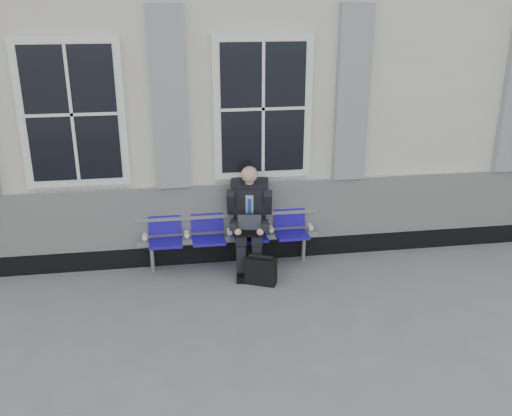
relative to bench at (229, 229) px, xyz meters
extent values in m
plane|color=slate|center=(0.16, -1.32, -0.55)|extent=(70.00, 70.00, 0.00)
cube|color=silver|center=(0.16, 2.18, 1.55)|extent=(14.00, 4.00, 4.20)
cube|color=black|center=(0.16, 0.15, -0.40)|extent=(14.00, 0.10, 0.30)
cube|color=silver|center=(0.16, 0.14, 0.20)|extent=(14.00, 0.08, 0.90)
cube|color=gray|center=(-0.74, 0.12, 1.85)|extent=(0.45, 0.14, 2.40)
cube|color=gray|center=(1.76, 0.12, 1.85)|extent=(0.45, 0.14, 2.40)
cube|color=white|center=(-1.99, 0.14, 1.70)|extent=(1.35, 0.10, 1.95)
cube|color=black|center=(-1.99, 0.09, 1.70)|extent=(1.15, 0.02, 1.75)
cube|color=white|center=(0.51, 0.14, 1.70)|extent=(1.35, 0.10, 1.95)
cube|color=black|center=(0.51, 0.09, 1.70)|extent=(1.15, 0.02, 1.75)
cube|color=#9EA0A3|center=(0.00, -0.02, -0.13)|extent=(2.60, 0.07, 0.07)
cube|color=#9EA0A3|center=(0.00, 0.10, 0.18)|extent=(2.60, 0.05, 0.05)
cylinder|color=#9EA0A3|center=(-1.10, -0.02, -0.36)|extent=(0.06, 0.06, 0.39)
cylinder|color=#9EA0A3|center=(1.10, -0.02, -0.36)|extent=(0.06, 0.06, 0.39)
cube|color=#170A9B|center=(-0.90, -0.10, -0.10)|extent=(0.46, 0.42, 0.07)
cube|color=#170A9B|center=(-0.90, 0.11, 0.16)|extent=(0.46, 0.10, 0.40)
cube|color=#170A9B|center=(-0.30, -0.10, -0.10)|extent=(0.46, 0.42, 0.07)
cube|color=#170A9B|center=(-0.30, 0.11, 0.16)|extent=(0.46, 0.10, 0.40)
cube|color=#170A9B|center=(0.30, -0.10, -0.10)|extent=(0.46, 0.42, 0.07)
cube|color=#170A9B|center=(0.30, 0.11, 0.16)|extent=(0.46, 0.10, 0.40)
cube|color=#170A9B|center=(0.90, -0.10, -0.10)|extent=(0.46, 0.42, 0.07)
cube|color=#170A9B|center=(0.90, 0.11, 0.16)|extent=(0.46, 0.10, 0.40)
cylinder|color=white|center=(-1.18, -0.07, 0.00)|extent=(0.07, 0.12, 0.07)
cylinder|color=white|center=(-0.60, -0.07, 0.00)|extent=(0.07, 0.12, 0.07)
cylinder|color=white|center=(0.00, -0.07, 0.00)|extent=(0.07, 0.12, 0.07)
cylinder|color=white|center=(0.60, -0.07, 0.00)|extent=(0.07, 0.12, 0.07)
cylinder|color=white|center=(1.18, -0.07, 0.00)|extent=(0.07, 0.12, 0.07)
cube|color=black|center=(0.11, -0.49, -0.50)|extent=(0.16, 0.30, 0.10)
cube|color=black|center=(0.32, -0.53, -0.50)|extent=(0.16, 0.30, 0.10)
cube|color=black|center=(0.12, -0.43, -0.31)|extent=(0.15, 0.16, 0.47)
cube|color=black|center=(0.33, -0.47, -0.31)|extent=(0.15, 0.16, 0.47)
cube|color=black|center=(0.16, -0.20, -0.01)|extent=(0.23, 0.50, 0.15)
cube|color=black|center=(0.37, -0.23, -0.01)|extent=(0.23, 0.50, 0.15)
cube|color=black|center=(0.30, 0.00, 0.35)|extent=(0.51, 0.44, 0.68)
cube|color=#A2B5D5|center=(0.28, -0.13, 0.37)|extent=(0.12, 0.12, 0.38)
cube|color=#2445A8|center=(0.28, -0.14, 0.35)|extent=(0.06, 0.09, 0.32)
cube|color=black|center=(0.30, -0.03, 0.67)|extent=(0.55, 0.34, 0.15)
cylinder|color=#DB9E89|center=(0.29, -0.09, 0.75)|extent=(0.12, 0.12, 0.11)
sphere|color=#DB9E89|center=(0.28, -0.15, 0.86)|extent=(0.23, 0.23, 0.23)
cube|color=black|center=(0.03, -0.06, 0.44)|extent=(0.16, 0.32, 0.40)
cube|color=black|center=(0.54, -0.15, 0.44)|extent=(0.16, 0.32, 0.40)
cube|color=black|center=(0.04, -0.26, 0.18)|extent=(0.15, 0.35, 0.15)
cube|color=black|center=(0.46, -0.34, 0.18)|extent=(0.15, 0.35, 0.15)
sphere|color=#DB9E89|center=(0.08, -0.42, 0.13)|extent=(0.10, 0.10, 0.10)
sphere|color=#DB9E89|center=(0.38, -0.47, 0.13)|extent=(0.10, 0.10, 0.10)
cube|color=black|center=(0.24, -0.36, 0.08)|extent=(0.39, 0.30, 0.02)
cube|color=black|center=(0.26, -0.24, 0.19)|extent=(0.37, 0.15, 0.23)
cube|color=black|center=(0.26, -0.25, 0.19)|extent=(0.33, 0.13, 0.19)
cube|color=black|center=(0.36, -0.65, -0.37)|extent=(0.45, 0.33, 0.37)
cylinder|color=black|center=(0.36, -0.65, -0.16)|extent=(0.32, 0.20, 0.07)
camera|label=1|loc=(-0.78, -7.47, 3.15)|focal=40.00mm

